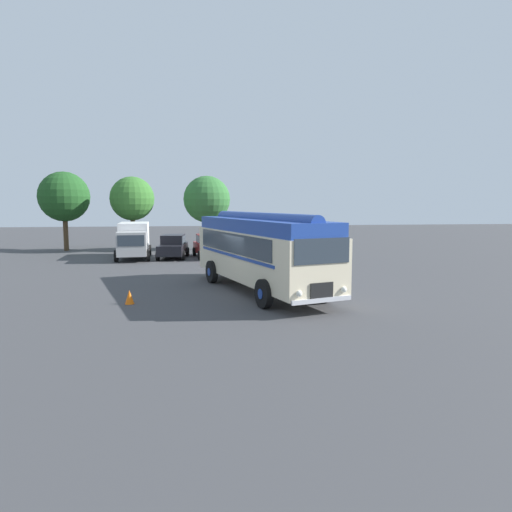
% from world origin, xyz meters
% --- Properties ---
extents(ground_plane, '(120.00, 120.00, 0.00)m').
position_xyz_m(ground_plane, '(0.00, 0.00, 0.00)').
color(ground_plane, '#3D3D3F').
extents(vintage_bus, '(5.24, 10.37, 3.49)m').
position_xyz_m(vintage_bus, '(0.38, 0.23, 1.89)').
color(vintage_bus, beige).
rests_on(vintage_bus, ground).
extents(car_near_left, '(2.26, 4.34, 1.66)m').
position_xyz_m(car_near_left, '(-4.03, 13.35, 0.85)').
color(car_near_left, black).
rests_on(car_near_left, ground).
extents(car_mid_left, '(2.40, 4.40, 1.66)m').
position_xyz_m(car_mid_left, '(-1.48, 13.30, 0.85)').
color(car_mid_left, maroon).
rests_on(car_mid_left, ground).
extents(car_mid_right, '(2.37, 4.39, 1.66)m').
position_xyz_m(car_mid_right, '(1.58, 13.44, 0.85)').
color(car_mid_right, navy).
rests_on(car_mid_right, ground).
extents(car_far_right, '(2.28, 4.35, 1.66)m').
position_xyz_m(car_far_right, '(4.12, 13.14, 0.85)').
color(car_far_right, navy).
rests_on(car_far_right, ground).
extents(box_van, '(2.61, 5.88, 2.50)m').
position_xyz_m(box_van, '(-6.80, 13.74, 1.36)').
color(box_van, silver).
rests_on(box_van, ground).
extents(tree_far_left, '(4.07, 4.07, 6.47)m').
position_xyz_m(tree_far_left, '(-13.06, 19.83, 4.39)').
color(tree_far_left, '#4C3823').
rests_on(tree_far_left, ground).
extents(tree_left_of_centre, '(3.58, 3.58, 6.07)m').
position_xyz_m(tree_left_of_centre, '(-7.44, 18.98, 4.27)').
color(tree_left_of_centre, '#4C3823').
rests_on(tree_left_of_centre, ground).
extents(tree_centre, '(3.91, 3.91, 6.19)m').
position_xyz_m(tree_centre, '(-1.50, 19.19, 4.20)').
color(tree_centre, '#4C3823').
rests_on(tree_centre, ground).
extents(traffic_cone, '(0.36, 0.36, 0.55)m').
position_xyz_m(traffic_cone, '(-5.05, -1.68, 0.28)').
color(traffic_cone, orange).
rests_on(traffic_cone, ground).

